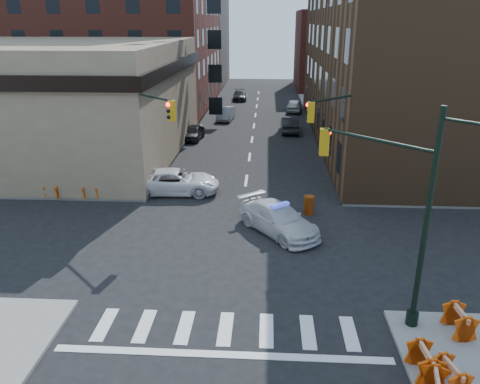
# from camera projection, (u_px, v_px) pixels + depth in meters

# --- Properties ---
(ground) EXTENTS (140.00, 140.00, 0.00)m
(ground) POSITION_uv_depth(u_px,v_px,m) (237.00, 245.00, 23.46)
(ground) COLOR black
(ground) RESTS_ON ground
(sidewalk_nw) EXTENTS (34.00, 54.50, 0.15)m
(sidewalk_nw) POSITION_uv_depth(u_px,v_px,m) (61.00, 114.00, 55.35)
(sidewalk_nw) COLOR gray
(sidewalk_nw) RESTS_ON ground
(sidewalk_ne) EXTENTS (34.00, 54.50, 0.15)m
(sidewalk_ne) POSITION_uv_depth(u_px,v_px,m) (458.00, 119.00, 52.85)
(sidewalk_ne) COLOR gray
(sidewalk_ne) RESTS_ON ground
(bank_building) EXTENTS (22.00, 22.00, 9.00)m
(bank_building) POSITION_uv_depth(u_px,v_px,m) (43.00, 99.00, 38.27)
(bank_building) COLOR #8D7E5C
(bank_building) RESTS_ON ground
(apartment_block) EXTENTS (25.00, 25.00, 24.00)m
(apartment_block) POSITION_uv_depth(u_px,v_px,m) (108.00, 8.00, 57.76)
(apartment_block) COLOR maroon
(apartment_block) RESTS_ON ground
(commercial_row_ne) EXTENTS (14.00, 34.00, 14.00)m
(commercial_row_ne) POSITION_uv_depth(u_px,v_px,m) (399.00, 63.00, 41.39)
(commercial_row_ne) COLOR #533721
(commercial_row_ne) RESTS_ON ground
(filler_nw) EXTENTS (20.00, 18.00, 16.00)m
(filler_nw) POSITION_uv_depth(u_px,v_px,m) (167.00, 36.00, 79.61)
(filler_nw) COLOR brown
(filler_nw) RESTS_ON ground
(filler_ne) EXTENTS (16.00, 16.00, 12.00)m
(filler_ne) POSITION_uv_depth(u_px,v_px,m) (347.00, 50.00, 74.93)
(filler_ne) COLOR maroon
(filler_ne) RESTS_ON ground
(signal_pole_se) EXTENTS (5.40, 5.27, 8.00)m
(signal_pole_se) POSITION_uv_depth(u_px,v_px,m) (399.00, 203.00, 16.36)
(signal_pole_se) COLOR black
(signal_pole_se) RESTS_ON sidewalk_se
(signal_pole_nw) EXTENTS (3.58, 3.67, 8.00)m
(signal_pole_nw) POSITION_uv_depth(u_px,v_px,m) (143.00, 134.00, 27.27)
(signal_pole_nw) COLOR black
(signal_pole_nw) RESTS_ON sidewalk_nw
(signal_pole_ne) EXTENTS (3.67, 3.58, 8.00)m
(signal_pole_ne) POSITION_uv_depth(u_px,v_px,m) (345.00, 137.00, 26.65)
(signal_pole_ne) COLOR black
(signal_pole_ne) RESTS_ON sidewalk_ne
(tree_ne_near) EXTENTS (3.00, 3.00, 4.85)m
(tree_ne_near) POSITION_uv_depth(u_px,v_px,m) (329.00, 96.00, 46.19)
(tree_ne_near) COLOR black
(tree_ne_near) RESTS_ON sidewalk_ne
(tree_ne_far) EXTENTS (3.00, 3.00, 4.85)m
(tree_ne_far) POSITION_uv_depth(u_px,v_px,m) (321.00, 86.00, 53.68)
(tree_ne_far) COLOR black
(tree_ne_far) RESTS_ON sidewalk_ne
(police_car) EXTENTS (4.86, 5.42, 1.51)m
(police_car) POSITION_uv_depth(u_px,v_px,m) (279.00, 219.00, 24.62)
(police_car) COLOR silver
(police_car) RESTS_ON ground
(pickup) EXTENTS (5.74, 2.85, 1.56)m
(pickup) POSITION_uv_depth(u_px,v_px,m) (176.00, 181.00, 30.27)
(pickup) COLOR white
(pickup) RESTS_ON ground
(parked_car_wnear) EXTENTS (1.93, 4.07, 1.34)m
(parked_car_wnear) POSITION_uv_depth(u_px,v_px,m) (193.00, 132.00, 43.85)
(parked_car_wnear) COLOR black
(parked_car_wnear) RESTS_ON ground
(parked_car_wfar) EXTENTS (1.87, 4.46, 1.43)m
(parked_car_wfar) POSITION_uv_depth(u_px,v_px,m) (226.00, 114.00, 52.34)
(parked_car_wfar) COLOR gray
(parked_car_wfar) RESTS_ON ground
(parked_car_wdeep) EXTENTS (2.09, 4.59, 1.30)m
(parked_car_wdeep) POSITION_uv_depth(u_px,v_px,m) (240.00, 95.00, 65.38)
(parked_car_wdeep) COLOR black
(parked_car_wdeep) RESTS_ON ground
(parked_car_enear) EXTENTS (1.72, 4.76, 1.56)m
(parked_car_enear) POSITION_uv_depth(u_px,v_px,m) (290.00, 124.00, 46.72)
(parked_car_enear) COLOR black
(parked_car_enear) RESTS_ON ground
(parked_car_efar) EXTENTS (2.16, 4.54, 1.50)m
(parked_car_efar) POSITION_uv_depth(u_px,v_px,m) (294.00, 106.00, 57.05)
(parked_car_efar) COLOR #9CA0A5
(parked_car_efar) RESTS_ON ground
(pedestrian_a) EXTENTS (0.85, 0.80, 1.96)m
(pedestrian_a) POSITION_uv_depth(u_px,v_px,m) (132.00, 179.00, 29.64)
(pedestrian_a) COLOR black
(pedestrian_a) RESTS_ON sidewalk_nw
(pedestrian_b) EXTENTS (1.06, 0.99, 1.73)m
(pedestrian_b) POSITION_uv_depth(u_px,v_px,m) (123.00, 169.00, 31.98)
(pedestrian_b) COLOR black
(pedestrian_b) RESTS_ON sidewalk_nw
(pedestrian_c) EXTENTS (1.27, 0.88, 2.00)m
(pedestrian_c) POSITION_uv_depth(u_px,v_px,m) (86.00, 167.00, 31.89)
(pedestrian_c) COLOR #212632
(pedestrian_c) RESTS_ON sidewalk_nw
(barrel_road) EXTENTS (0.67, 0.67, 1.10)m
(barrel_road) POSITION_uv_depth(u_px,v_px,m) (309.00, 205.00, 27.04)
(barrel_road) COLOR #E3490A
(barrel_road) RESTS_ON ground
(barrel_bank) EXTENTS (0.56, 0.56, 0.89)m
(barrel_bank) POSITION_uv_depth(u_px,v_px,m) (190.00, 181.00, 31.41)
(barrel_bank) COLOR red
(barrel_bank) RESTS_ON ground
(barricade_se_a) EXTENTS (0.75, 1.34, 0.97)m
(barricade_se_a) POSITION_uv_depth(u_px,v_px,m) (459.00, 321.00, 16.48)
(barricade_se_a) COLOR #C06409
(barricade_se_a) RESTS_ON sidewalk_se
(barricade_se_b) EXTENTS (0.88, 1.33, 0.91)m
(barricade_se_b) POSITION_uv_depth(u_px,v_px,m) (450.00, 376.00, 13.98)
(barricade_se_b) COLOR red
(barricade_se_b) RESTS_ON sidewalk_se
(barricade_se_c) EXTENTS (0.73, 1.32, 0.96)m
(barricade_se_c) POSITION_uv_depth(u_px,v_px,m) (424.00, 362.00, 14.52)
(barricade_se_c) COLOR #C44809
(barricade_se_c) RESTS_ON sidewalk_se
(barricade_nw_a) EXTENTS (1.12, 0.63, 0.81)m
(barricade_nw_a) POSITION_uv_depth(u_px,v_px,m) (91.00, 192.00, 29.12)
(barricade_nw_a) COLOR #E95A0B
(barricade_nw_a) RESTS_ON sidewalk_nw
(barricade_nw_b) EXTENTS (1.18, 0.76, 0.82)m
(barricade_nw_b) POSITION_uv_depth(u_px,v_px,m) (53.00, 191.00, 29.25)
(barricade_nw_b) COLOR #D15909
(barricade_nw_b) RESTS_ON sidewalk_nw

